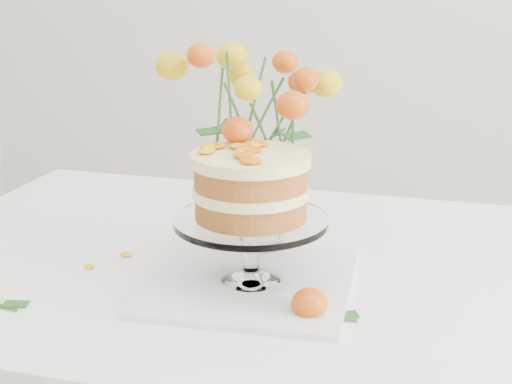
% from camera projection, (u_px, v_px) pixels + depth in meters
% --- Properties ---
extents(table, '(1.43, 0.93, 0.76)m').
position_uv_depth(table, '(267.00, 301.00, 1.33)').
color(table, tan).
rests_on(table, ground).
extents(napkin, '(0.35, 0.35, 0.01)m').
position_uv_depth(napkin, '(251.00, 283.00, 1.20)').
color(napkin, white).
rests_on(napkin, table).
extents(cake_stand, '(0.26, 0.26, 0.23)m').
position_uv_depth(cake_stand, '(251.00, 193.00, 1.16)').
color(cake_stand, white).
rests_on(cake_stand, napkin).
extents(rose_vase, '(0.32, 0.32, 0.41)m').
position_uv_depth(rose_vase, '(261.00, 126.00, 1.28)').
color(rose_vase, white).
rests_on(rose_vase, table).
extents(loose_rose_far, '(0.10, 0.06, 0.05)m').
position_uv_depth(loose_rose_far, '(310.00, 304.00, 1.09)').
color(loose_rose_far, '#C55209').
rests_on(loose_rose_far, table).
extents(stray_petal_a, '(0.03, 0.02, 0.00)m').
position_uv_depth(stray_petal_a, '(187.00, 273.00, 1.25)').
color(stray_petal_a, '#EFAC0F').
rests_on(stray_petal_a, table).
extents(stray_petal_b, '(0.03, 0.02, 0.00)m').
position_uv_depth(stray_petal_b, '(234.00, 289.00, 1.19)').
color(stray_petal_b, '#EFAC0F').
rests_on(stray_petal_b, table).
extents(stray_petal_c, '(0.03, 0.02, 0.00)m').
position_uv_depth(stray_petal_c, '(250.00, 302.00, 1.14)').
color(stray_petal_c, '#EFAC0F').
rests_on(stray_petal_c, table).
extents(stray_petal_d, '(0.03, 0.02, 0.00)m').
position_uv_depth(stray_petal_d, '(126.00, 255.00, 1.33)').
color(stray_petal_d, '#EFAC0F').
rests_on(stray_petal_d, table).
extents(stray_petal_e, '(0.03, 0.02, 0.00)m').
position_uv_depth(stray_petal_e, '(89.00, 266.00, 1.28)').
color(stray_petal_e, '#EFAC0F').
rests_on(stray_petal_e, table).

